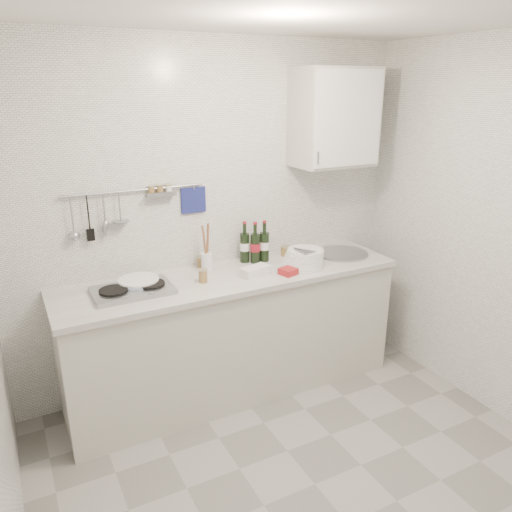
% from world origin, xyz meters
% --- Properties ---
extents(floor, '(3.00, 3.00, 0.00)m').
position_xyz_m(floor, '(0.00, 0.00, 0.00)').
color(floor, slate).
rests_on(floor, ground).
extents(ceiling, '(3.00, 3.00, 0.00)m').
position_xyz_m(ceiling, '(0.00, 0.00, 2.50)').
color(ceiling, silver).
rests_on(ceiling, back_wall).
extents(back_wall, '(3.00, 0.02, 2.50)m').
position_xyz_m(back_wall, '(0.00, 1.40, 1.25)').
color(back_wall, silver).
rests_on(back_wall, floor).
extents(counter, '(2.44, 0.64, 0.96)m').
position_xyz_m(counter, '(0.01, 1.10, 0.43)').
color(counter, '#BBB8AC').
rests_on(counter, floor).
extents(wall_rail, '(0.98, 0.09, 0.34)m').
position_xyz_m(wall_rail, '(-0.60, 1.37, 1.43)').
color(wall_rail, '#93969B').
rests_on(wall_rail, back_wall).
extents(wall_cabinet, '(0.60, 0.38, 0.70)m').
position_xyz_m(wall_cabinet, '(0.90, 1.22, 1.95)').
color(wall_cabinet, '#BBB8AC').
rests_on(wall_cabinet, back_wall).
extents(plate_stack_hob, '(0.29, 0.29, 0.05)m').
position_xyz_m(plate_stack_hob, '(-0.65, 1.18, 0.95)').
color(plate_stack_hob, '#466AA0').
rests_on(plate_stack_hob, counter).
extents(plate_stack_sink, '(0.34, 0.32, 0.12)m').
position_xyz_m(plate_stack_sink, '(0.54, 1.03, 0.97)').
color(plate_stack_sink, white).
rests_on(plate_stack_sink, counter).
extents(wine_bottles, '(0.21, 0.12, 0.31)m').
position_xyz_m(wine_bottles, '(0.26, 1.26, 1.07)').
color(wine_bottles, black).
rests_on(wine_bottles, counter).
extents(butter_dish, '(0.22, 0.15, 0.06)m').
position_xyz_m(butter_dish, '(0.14, 1.01, 0.95)').
color(butter_dish, white).
rests_on(butter_dish, counter).
extents(strawberry_punnet, '(0.13, 0.13, 0.04)m').
position_xyz_m(strawberry_punnet, '(0.35, 0.92, 0.94)').
color(strawberry_punnet, red).
rests_on(strawberry_punnet, counter).
extents(utensil_crock, '(0.08, 0.08, 0.35)m').
position_xyz_m(utensil_crock, '(-0.12, 1.26, 1.00)').
color(utensil_crock, white).
rests_on(utensil_crock, counter).
extents(jar_a, '(0.06, 0.06, 0.09)m').
position_xyz_m(jar_a, '(-0.14, 1.33, 0.96)').
color(jar_a, olive).
rests_on(jar_a, counter).
extents(jar_b, '(0.07, 0.07, 0.08)m').
position_xyz_m(jar_b, '(0.54, 1.26, 0.96)').
color(jar_b, olive).
rests_on(jar_b, counter).
extents(jar_c, '(0.06, 0.06, 0.08)m').
position_xyz_m(jar_c, '(0.53, 1.27, 0.96)').
color(jar_c, olive).
rests_on(jar_c, counter).
extents(jar_d, '(0.06, 0.06, 0.09)m').
position_xyz_m(jar_d, '(-0.24, 1.06, 0.97)').
color(jar_d, olive).
rests_on(jar_d, counter).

